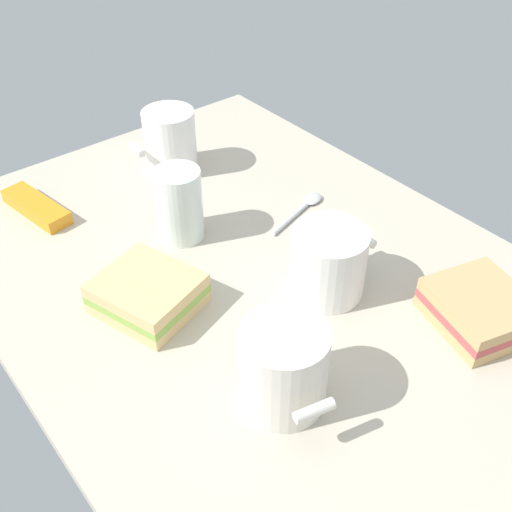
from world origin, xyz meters
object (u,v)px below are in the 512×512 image
at_px(coffee_mug_spare, 328,262).
at_px(sandwich_side, 148,294).
at_px(sandwich_main, 480,310).
at_px(glass_of_milk, 180,208).
at_px(coffee_mug_black, 284,367).
at_px(spoon, 304,207).
at_px(snack_bar, 36,207).
at_px(coffee_mug_milky, 170,140).

bearing_deg(coffee_mug_spare, sandwich_side, 58.95).
xyz_separation_m(sandwich_main, glass_of_milk, (0.37, 0.18, 0.02)).
distance_m(coffee_mug_spare, glass_of_milk, 0.23).
bearing_deg(coffee_mug_black, spoon, -46.31).
bearing_deg(glass_of_milk, snack_bar, 37.06).
xyz_separation_m(glass_of_milk, snack_bar, (0.18, 0.14, -0.04)).
distance_m(coffee_mug_black, sandwich_main, 0.26).
bearing_deg(sandwich_main, glass_of_milk, 25.81).
height_order(coffee_mug_milky, sandwich_side, coffee_mug_milky).
relative_size(coffee_mug_milky, sandwich_side, 0.75).
xyz_separation_m(glass_of_milk, spoon, (-0.06, -0.18, -0.04)).
height_order(coffee_mug_black, coffee_mug_milky, coffee_mug_milky).
relative_size(coffee_mug_milky, spoon, 0.84).
relative_size(coffee_mug_black, glass_of_milk, 1.11).
xyz_separation_m(coffee_mug_spare, glass_of_milk, (0.21, 0.08, 0.00)).
height_order(coffee_mug_spare, sandwich_main, coffee_mug_spare).
bearing_deg(coffee_mug_spare, sandwich_main, -147.46).
xyz_separation_m(coffee_mug_milky, sandwich_side, (-0.26, 0.20, -0.03)).
height_order(coffee_mug_spare, sandwich_side, coffee_mug_spare).
relative_size(glass_of_milk, spoon, 0.84).
xyz_separation_m(coffee_mug_spare, sandwich_side, (0.12, 0.19, -0.02)).
bearing_deg(coffee_mug_spare, snack_bar, 28.73).
distance_m(coffee_mug_spare, snack_bar, 0.45).
bearing_deg(spoon, coffee_mug_spare, 146.15).
bearing_deg(sandwich_main, coffee_mug_black, 76.10).
relative_size(coffee_mug_black, coffee_mug_milky, 1.11).
distance_m(sandwich_side, spoon, 0.30).
relative_size(sandwich_main, glass_of_milk, 1.31).
height_order(coffee_mug_black, spoon, coffee_mug_black).
relative_size(coffee_mug_black, coffee_mug_spare, 0.97).
xyz_separation_m(sandwich_side, snack_bar, (0.28, 0.02, -0.01)).
height_order(coffee_mug_black, sandwich_side, coffee_mug_black).
height_order(coffee_mug_black, snack_bar, coffee_mug_black).
bearing_deg(sandwich_side, glass_of_milk, -49.52).
bearing_deg(snack_bar, sandwich_side, 175.71).
height_order(coffee_mug_spare, spoon, coffee_mug_spare).
height_order(sandwich_side, glass_of_milk, glass_of_milk).
distance_m(sandwich_main, sandwich_side, 0.40).
bearing_deg(coffee_mug_black, sandwich_side, 10.08).
xyz_separation_m(coffee_mug_black, sandwich_main, (-0.06, -0.26, -0.03)).
distance_m(sandwich_main, snack_bar, 0.64).
distance_m(coffee_mug_spare, sandwich_main, 0.19).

